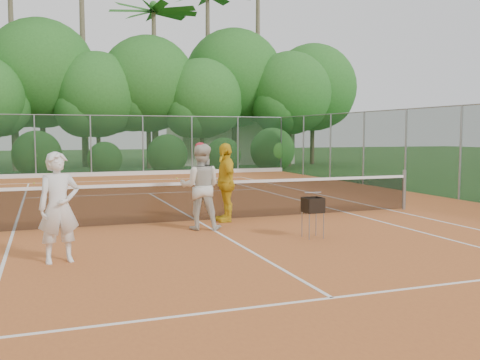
% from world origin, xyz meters
% --- Properties ---
extents(ground, '(120.00, 120.00, 0.00)m').
position_xyz_m(ground, '(0.00, 0.00, 0.00)').
color(ground, '#1F4418').
rests_on(ground, ground).
extents(clay_court, '(18.00, 36.00, 0.02)m').
position_xyz_m(clay_court, '(0.00, 0.00, 0.01)').
color(clay_court, '#B35E29').
rests_on(clay_court, ground).
extents(club_building, '(8.00, 5.00, 3.00)m').
position_xyz_m(club_building, '(9.00, 24.00, 1.50)').
color(club_building, beige).
rests_on(club_building, ground).
extents(tennis_net, '(11.97, 0.10, 1.10)m').
position_xyz_m(tennis_net, '(0.00, 0.00, 0.53)').
color(tennis_net, gray).
rests_on(tennis_net, clay_court).
extents(player_white, '(0.73, 0.54, 1.82)m').
position_xyz_m(player_white, '(-3.23, -3.18, 0.93)').
color(player_white, white).
rests_on(player_white, clay_court).
extents(player_center_grp, '(1.10, 0.98, 1.92)m').
position_xyz_m(player_center_grp, '(-0.23, -1.03, 0.97)').
color(player_center_grp, silver).
rests_on(player_center_grp, clay_court).
extents(player_yellow, '(0.52, 1.13, 1.88)m').
position_xyz_m(player_yellow, '(0.63, -0.21, 0.96)').
color(player_yellow, gold).
rests_on(player_yellow, clay_court).
extents(ball_hopper, '(0.36, 0.36, 0.82)m').
position_xyz_m(ball_hopper, '(1.64, -2.75, 0.67)').
color(ball_hopper, gray).
rests_on(ball_hopper, clay_court).
extents(stray_ball_a, '(0.07, 0.07, 0.07)m').
position_xyz_m(stray_ball_a, '(-3.88, 11.55, 0.05)').
color(stray_ball_a, '#B6C92E').
rests_on(stray_ball_a, clay_court).
extents(stray_ball_b, '(0.07, 0.07, 0.07)m').
position_xyz_m(stray_ball_b, '(-2.30, 12.36, 0.05)').
color(stray_ball_b, '#CBE334').
rests_on(stray_ball_b, clay_court).
extents(stray_ball_c, '(0.07, 0.07, 0.07)m').
position_xyz_m(stray_ball_c, '(2.29, 11.89, 0.05)').
color(stray_ball_c, '#DDEE37').
rests_on(stray_ball_c, clay_court).
extents(court_markings, '(11.03, 23.83, 0.01)m').
position_xyz_m(court_markings, '(0.00, 0.00, 0.02)').
color(court_markings, white).
rests_on(court_markings, clay_court).
extents(fence_back, '(18.07, 0.07, 3.00)m').
position_xyz_m(fence_back, '(0.00, 15.00, 1.52)').
color(fence_back, '#19381E').
rests_on(fence_back, clay_court).
extents(tropical_treeline, '(32.10, 8.49, 15.03)m').
position_xyz_m(tropical_treeline, '(1.43, 20.22, 5.11)').
color(tropical_treeline, brown).
rests_on(tropical_treeline, ground).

